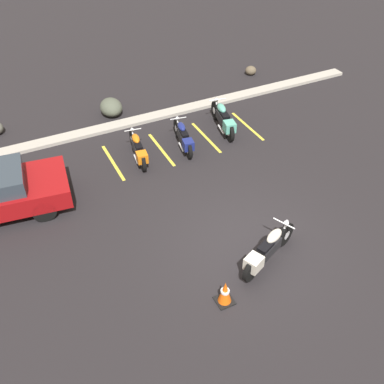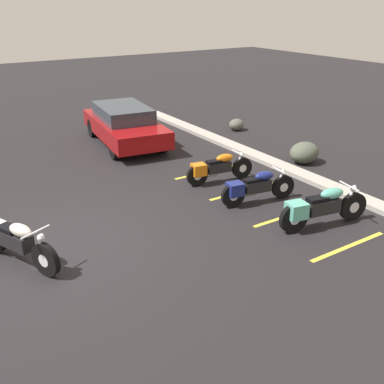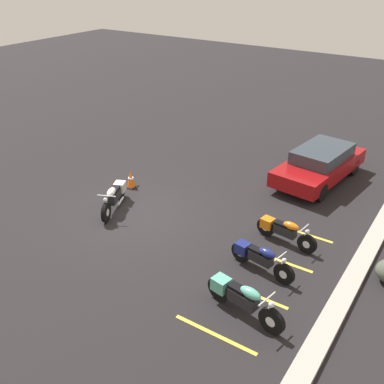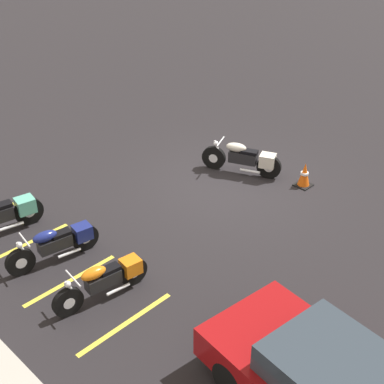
{
  "view_description": "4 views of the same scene",
  "coord_description": "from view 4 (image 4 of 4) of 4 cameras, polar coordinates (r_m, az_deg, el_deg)",
  "views": [
    {
      "loc": [
        -4.88,
        -6.65,
        8.35
      ],
      "look_at": [
        -0.67,
        1.82,
        0.6
      ],
      "focal_mm": 42.0,
      "sensor_mm": 36.0,
      "label": 1
    },
    {
      "loc": [
        8.0,
        -1.95,
        4.56
      ],
      "look_at": [
        0.26,
        3.03,
        0.61
      ],
      "focal_mm": 42.0,
      "sensor_mm": 36.0,
      "label": 2
    },
    {
      "loc": [
        9.55,
        8.59,
        7.54
      ],
      "look_at": [
        -0.7,
        1.81,
        1.02
      ],
      "focal_mm": 42.0,
      "sensor_mm": 36.0,
      "label": 3
    },
    {
      "loc": [
        -7.59,
        9.08,
        6.86
      ],
      "look_at": [
        -0.61,
        1.9,
        0.86
      ],
      "focal_mm": 50.0,
      "sensor_mm": 36.0,
      "label": 4
    }
  ],
  "objects": [
    {
      "name": "parked_bike_0",
      "position": [
        10.11,
        -9.16,
        -9.16
      ],
      "size": [
        0.62,
        1.95,
        0.77
      ],
      "rotation": [
        0.0,
        0.0,
        1.43
      ],
      "color": "black",
      "rests_on": "ground"
    },
    {
      "name": "motorcycle_cream_featured",
      "position": [
        14.03,
        5.69,
        3.58
      ],
      "size": [
        2.01,
        1.04,
        0.84
      ],
      "rotation": [
        0.0,
        0.0,
        0.42
      ],
      "color": "black",
      "rests_on": "ground"
    },
    {
      "name": "ground",
      "position": [
        13.68,
        3.71,
        0.78
      ],
      "size": [
        60.0,
        60.0,
        0.0
      ],
      "primitive_type": "plane",
      "color": "black"
    },
    {
      "name": "stall_line_1",
      "position": [
        10.86,
        -12.79,
        -9.15
      ],
      "size": [
        0.1,
        2.1,
        0.0
      ],
      "primitive_type": "cube",
      "color": "gold",
      "rests_on": "ground"
    },
    {
      "name": "stall_line_0",
      "position": [
        9.81,
        -7.05,
        -13.74
      ],
      "size": [
        0.1,
        2.1,
        0.0
      ],
      "primitive_type": "cube",
      "color": "gold",
      "rests_on": "ground"
    },
    {
      "name": "stall_line_2",
      "position": [
        12.06,
        -17.33,
        -5.35
      ],
      "size": [
        0.1,
        2.1,
        0.0
      ],
      "primitive_type": "cube",
      "color": "gold",
      "rests_on": "ground"
    },
    {
      "name": "parked_bike_1",
      "position": [
        11.2,
        -14.14,
        -5.29
      ],
      "size": [
        0.67,
        1.97,
        0.78
      ],
      "rotation": [
        0.0,
        0.0,
        1.4
      ],
      "color": "black",
      "rests_on": "ground"
    },
    {
      "name": "traffic_cone",
      "position": [
        13.77,
        11.9,
        1.77
      ],
      "size": [
        0.4,
        0.4,
        0.64
      ],
      "color": "black",
      "rests_on": "ground"
    }
  ]
}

